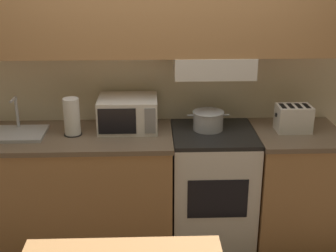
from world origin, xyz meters
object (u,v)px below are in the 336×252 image
object	(u,v)px
toaster	(293,118)
sink_basin	(14,133)
stove_range	(212,185)
cooking_pot	(208,120)
paper_towel_roll	(72,117)
microwave	(128,113)

from	to	relation	value
toaster	sink_basin	size ratio (longest dim) A/B	0.59
stove_range	cooking_pot	distance (m)	0.53
sink_basin	paper_towel_roll	bearing A→B (deg)	-0.24
stove_range	toaster	size ratio (longest dim) A/B	3.37
cooking_pot	paper_towel_roll	bearing A→B (deg)	-175.97
sink_basin	paper_towel_roll	distance (m)	0.45
paper_towel_roll	microwave	bearing A→B (deg)	15.56
microwave	toaster	size ratio (longest dim) A/B	1.66
stove_range	cooking_pot	size ratio (longest dim) A/B	2.83
toaster	paper_towel_roll	distance (m)	1.66
stove_range	microwave	size ratio (longest dim) A/B	2.03
cooking_pot	toaster	bearing A→B (deg)	-4.59
cooking_pot	toaster	xyz separation A→B (m)	(0.64, -0.05, 0.02)
microwave	paper_towel_roll	size ratio (longest dim) A/B	1.59
microwave	cooking_pot	bearing A→B (deg)	-3.88
cooking_pot	stove_range	bearing A→B (deg)	-55.49
cooking_pot	microwave	world-z (taller)	microwave
toaster	paper_towel_roll	world-z (taller)	paper_towel_roll
cooking_pot	sink_basin	bearing A→B (deg)	-177.24
microwave	sink_basin	size ratio (longest dim) A/B	0.98
microwave	paper_towel_roll	bearing A→B (deg)	-164.44
stove_range	sink_basin	size ratio (longest dim) A/B	2.00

